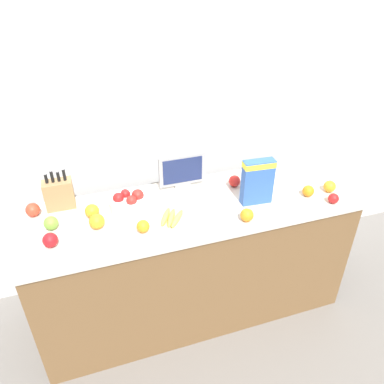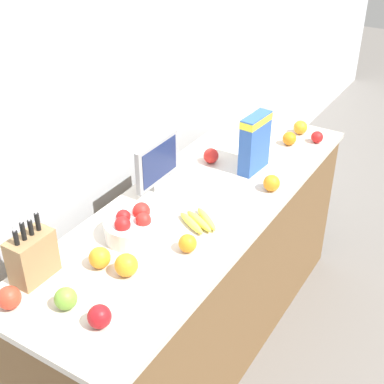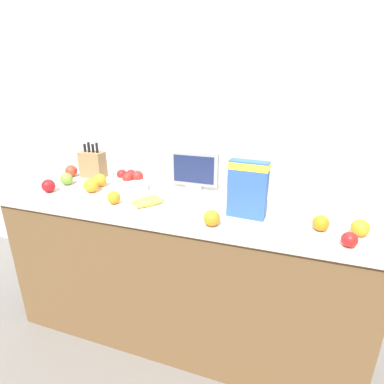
{
  "view_description": "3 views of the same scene",
  "coord_description": "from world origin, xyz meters",
  "px_view_note": "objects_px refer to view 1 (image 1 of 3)",
  "views": [
    {
      "loc": [
        -0.61,
        -1.82,
        2.24
      ],
      "look_at": [
        -0.01,
        0.01,
        1.01
      ],
      "focal_mm": 35.0,
      "sensor_mm": 36.0,
      "label": 1
    },
    {
      "loc": [
        -1.78,
        -1.06,
        2.23
      ],
      "look_at": [
        -0.08,
        -0.01,
        1.0
      ],
      "focal_mm": 50.0,
      "sensor_mm": 36.0,
      "label": 2
    },
    {
      "loc": [
        0.59,
        -1.5,
        1.55
      ],
      "look_at": [
        0.08,
        -0.05,
        0.99
      ],
      "focal_mm": 28.0,
      "sensor_mm": 36.0,
      "label": 3
    }
  ],
  "objects_px": {
    "apple_front": "(51,223)",
    "apple_near_bananas": "(33,210)",
    "orange_front_right": "(92,211)",
    "apple_leftmost": "(333,198)",
    "knife_block": "(59,194)",
    "orange_mid_left": "(97,221)",
    "orange_near_bowl": "(330,186)",
    "cereal_box": "(258,180)",
    "apple_rear": "(50,240)",
    "banana_bunch": "(171,217)",
    "small_monitor": "(183,170)",
    "orange_by_cereal": "(308,191)",
    "orange_front_center": "(143,226)",
    "apple_rightmost": "(235,181)",
    "orange_back_center": "(247,215)",
    "fruit_bowl": "(129,202)"
  },
  "relations": [
    {
      "from": "orange_mid_left",
      "to": "orange_front_right",
      "type": "relative_size",
      "value": 1.06
    },
    {
      "from": "apple_front",
      "to": "orange_front_center",
      "type": "xyz_separation_m",
      "value": [
        0.49,
        -0.19,
        -0.0
      ]
    },
    {
      "from": "apple_rear",
      "to": "apple_front",
      "type": "xyz_separation_m",
      "value": [
        0.01,
        0.16,
        -0.0
      ]
    },
    {
      "from": "apple_rear",
      "to": "orange_back_center",
      "type": "bearing_deg",
      "value": -6.42
    },
    {
      "from": "orange_mid_left",
      "to": "orange_near_bowl",
      "type": "bearing_deg",
      "value": -3.38
    },
    {
      "from": "apple_rear",
      "to": "apple_rightmost",
      "type": "xyz_separation_m",
      "value": [
        1.18,
        0.26,
        -0.0
      ]
    },
    {
      "from": "small_monitor",
      "to": "apple_rear",
      "type": "distance_m",
      "value": 0.92
    },
    {
      "from": "apple_near_bananas",
      "to": "orange_front_center",
      "type": "height_order",
      "value": "apple_near_bananas"
    },
    {
      "from": "fruit_bowl",
      "to": "orange_front_right",
      "type": "distance_m",
      "value": 0.22
    },
    {
      "from": "knife_block",
      "to": "apple_near_bananas",
      "type": "relative_size",
      "value": 3.41
    },
    {
      "from": "cereal_box",
      "to": "apple_leftmost",
      "type": "bearing_deg",
      "value": -15.55
    },
    {
      "from": "apple_rightmost",
      "to": "orange_near_bowl",
      "type": "bearing_deg",
      "value": -24.78
    },
    {
      "from": "orange_back_center",
      "to": "orange_front_center",
      "type": "height_order",
      "value": "orange_back_center"
    },
    {
      "from": "orange_back_center",
      "to": "apple_front",
      "type": "bearing_deg",
      "value": 165.66
    },
    {
      "from": "cereal_box",
      "to": "orange_by_cereal",
      "type": "relative_size",
      "value": 3.91
    },
    {
      "from": "orange_near_bowl",
      "to": "apple_rear",
      "type": "bearing_deg",
      "value": 179.88
    },
    {
      "from": "orange_mid_left",
      "to": "orange_near_bowl",
      "type": "distance_m",
      "value": 1.5
    },
    {
      "from": "knife_block",
      "to": "fruit_bowl",
      "type": "height_order",
      "value": "knife_block"
    },
    {
      "from": "cereal_box",
      "to": "apple_near_bananas",
      "type": "bearing_deg",
      "value": 172.16
    },
    {
      "from": "small_monitor",
      "to": "orange_mid_left",
      "type": "height_order",
      "value": "small_monitor"
    },
    {
      "from": "fruit_bowl",
      "to": "orange_mid_left",
      "type": "bearing_deg",
      "value": -148.8
    },
    {
      "from": "orange_mid_left",
      "to": "orange_by_cereal",
      "type": "height_order",
      "value": "orange_mid_left"
    },
    {
      "from": "apple_front",
      "to": "apple_leftmost",
      "type": "relative_size",
      "value": 1.22
    },
    {
      "from": "cereal_box",
      "to": "fruit_bowl",
      "type": "relative_size",
      "value": 1.25
    },
    {
      "from": "orange_near_bowl",
      "to": "orange_front_right",
      "type": "distance_m",
      "value": 1.52
    },
    {
      "from": "small_monitor",
      "to": "apple_rear",
      "type": "height_order",
      "value": "small_monitor"
    },
    {
      "from": "apple_near_bananas",
      "to": "orange_front_right",
      "type": "relative_size",
      "value": 0.99
    },
    {
      "from": "apple_front",
      "to": "apple_near_bananas",
      "type": "distance_m",
      "value": 0.2
    },
    {
      "from": "banana_bunch",
      "to": "orange_front_center",
      "type": "relative_size",
      "value": 2.82
    },
    {
      "from": "apple_front",
      "to": "apple_near_bananas",
      "type": "relative_size",
      "value": 0.96
    },
    {
      "from": "apple_near_bananas",
      "to": "orange_front_right",
      "type": "distance_m",
      "value": 0.36
    },
    {
      "from": "knife_block",
      "to": "orange_mid_left",
      "type": "distance_m",
      "value": 0.34
    },
    {
      "from": "orange_near_bowl",
      "to": "cereal_box",
      "type": "bearing_deg",
      "value": 175.22
    },
    {
      "from": "apple_leftmost",
      "to": "orange_by_cereal",
      "type": "xyz_separation_m",
      "value": [
        -0.11,
        0.12,
        0.0
      ]
    },
    {
      "from": "apple_front",
      "to": "apple_rear",
      "type": "bearing_deg",
      "value": -91.95
    },
    {
      "from": "knife_block",
      "to": "orange_front_center",
      "type": "relative_size",
      "value": 3.85
    },
    {
      "from": "apple_rear",
      "to": "orange_back_center",
      "type": "relative_size",
      "value": 1.03
    },
    {
      "from": "banana_bunch",
      "to": "small_monitor",
      "type": "bearing_deg",
      "value": 62.11
    },
    {
      "from": "banana_bunch",
      "to": "orange_back_center",
      "type": "relative_size",
      "value": 2.64
    },
    {
      "from": "orange_by_cereal",
      "to": "orange_back_center",
      "type": "bearing_deg",
      "value": -166.53
    },
    {
      "from": "banana_bunch",
      "to": "apple_near_bananas",
      "type": "height_order",
      "value": "apple_near_bananas"
    },
    {
      "from": "apple_near_bananas",
      "to": "knife_block",
      "type": "bearing_deg",
      "value": 15.09
    },
    {
      "from": "small_monitor",
      "to": "orange_back_center",
      "type": "distance_m",
      "value": 0.54
    },
    {
      "from": "cereal_box",
      "to": "apple_front",
      "type": "bearing_deg",
      "value": 178.84
    },
    {
      "from": "apple_rear",
      "to": "orange_by_cereal",
      "type": "height_order",
      "value": "apple_rear"
    },
    {
      "from": "small_monitor",
      "to": "orange_by_cereal",
      "type": "xyz_separation_m",
      "value": [
        0.73,
        -0.36,
        -0.09
      ]
    },
    {
      "from": "small_monitor",
      "to": "fruit_bowl",
      "type": "height_order",
      "value": "small_monitor"
    },
    {
      "from": "knife_block",
      "to": "orange_front_right",
      "type": "distance_m",
      "value": 0.25
    },
    {
      "from": "knife_block",
      "to": "apple_near_bananas",
      "type": "height_order",
      "value": "knife_block"
    },
    {
      "from": "banana_bunch",
      "to": "orange_near_bowl",
      "type": "xyz_separation_m",
      "value": [
        1.07,
        -0.03,
        0.02
      ]
    }
  ]
}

